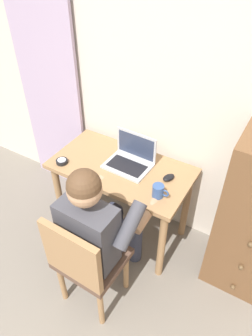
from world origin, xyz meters
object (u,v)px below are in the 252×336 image
object	(u,v)px
coffee_mug	(158,191)
chair	(85,261)
laptop	(131,159)
computer_mouse	(169,178)
desk	(122,179)
person_seated	(100,224)
desk_clock	(62,161)

from	to	relation	value
coffee_mug	chair	bearing A→B (deg)	-113.42
laptop	computer_mouse	distance (m)	0.33
desk	coffee_mug	distance (m)	0.44
chair	person_seated	size ratio (longest dim) A/B	0.74
desk	desk_clock	bearing A→B (deg)	-154.83
chair	computer_mouse	size ratio (longest dim) A/B	8.84
computer_mouse	chair	bearing A→B (deg)	-86.18
laptop	desk_clock	distance (m)	0.53
desk	computer_mouse	xyz separation A→B (m)	(0.37, 0.05, 0.14)
laptop	computer_mouse	bearing A→B (deg)	-1.56
person_seated	coffee_mug	bearing A→B (deg)	57.43
desk_clock	coffee_mug	distance (m)	0.80
laptop	person_seated	bearing A→B (deg)	-79.62
computer_mouse	laptop	bearing A→B (deg)	-160.83
desk	laptop	size ratio (longest dim) A/B	3.10
chair	laptop	xyz separation A→B (m)	(-0.10, 0.75, 0.29)
person_seated	desk_clock	bearing A→B (deg)	151.29
computer_mouse	coffee_mug	xyz separation A→B (m)	(0.01, -0.20, 0.03)
person_seated	laptop	world-z (taller)	person_seated
computer_mouse	desk_clock	distance (m)	0.83
chair	coffee_mug	xyz separation A→B (m)	(0.24, 0.55, 0.29)
desk	desk_clock	distance (m)	0.48
computer_mouse	desk_clock	size ratio (longest dim) A/B	1.11
coffee_mug	computer_mouse	bearing A→B (deg)	93.29
person_seated	desk	bearing A→B (deg)	106.31
chair	coffee_mug	bearing A→B (deg)	66.58
desk	laptop	distance (m)	0.19
chair	person_seated	distance (m)	0.26
desk_clock	desk	bearing A→B (deg)	25.17
laptop	chair	bearing A→B (deg)	-82.45
person_seated	coffee_mug	world-z (taller)	person_seated
desk	chair	world-z (taller)	chair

